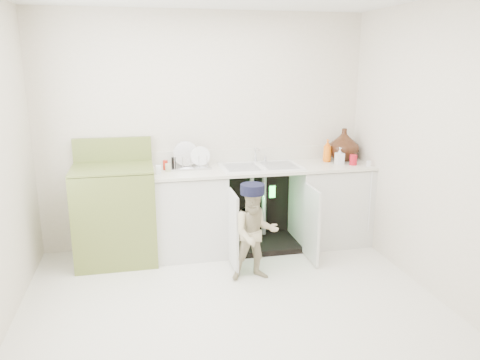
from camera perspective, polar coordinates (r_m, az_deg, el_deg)
ground at (r=4.06m, az=-0.87°, el=-15.01°), size 3.50×3.50×0.00m
room_shell at (r=3.62m, az=-0.95°, el=2.51°), size 6.00×5.50×1.26m
counter_run at (r=5.09m, az=2.89°, el=-2.95°), size 2.44×1.02×1.26m
avocado_stove at (r=4.89m, az=-14.96°, el=-3.86°), size 0.79×0.65×1.22m
repair_worker at (r=4.33m, az=1.86°, el=-6.35°), size 0.54×0.59×0.91m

